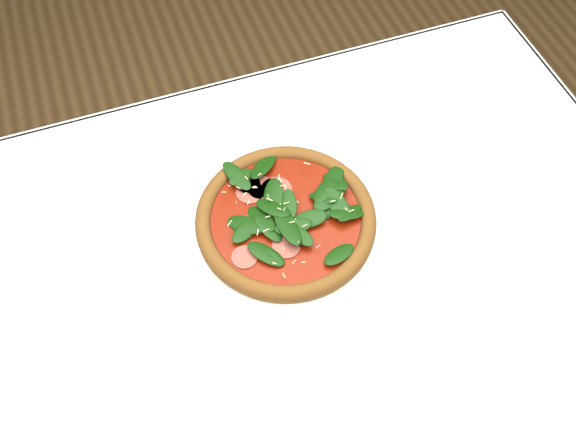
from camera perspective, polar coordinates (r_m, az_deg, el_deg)
name	(u,v)px	position (r m, az deg, el deg)	size (l,w,h in m)	color
ground	(283,419)	(1.64, -0.48, -17.61)	(6.00, 6.00, 0.00)	brown
dining_table	(280,306)	(1.02, -0.73, -8.01)	(1.21, 0.81, 0.75)	white
plate	(286,224)	(0.97, -0.20, -0.72)	(0.31, 0.31, 0.01)	white
pizza	(286,218)	(0.95, -0.20, -0.14)	(0.29, 0.29, 0.04)	#925823
saucer_far	(451,87)	(1.18, 14.26, 11.06)	(0.12, 0.12, 0.01)	white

